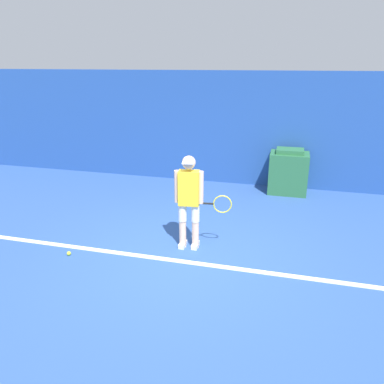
# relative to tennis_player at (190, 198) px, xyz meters

# --- Properties ---
(ground_plane) EXTENTS (24.00, 24.00, 0.00)m
(ground_plane) POSITION_rel_tennis_player_xyz_m (0.04, -0.31, -0.90)
(ground_plane) COLOR #2D5193
(back_wall) EXTENTS (24.00, 0.10, 2.84)m
(back_wall) POSITION_rel_tennis_player_xyz_m (0.04, 3.83, 0.52)
(back_wall) COLOR #234C99
(back_wall) RESTS_ON ground_plane
(court_baseline) EXTENTS (21.60, 0.10, 0.01)m
(court_baseline) POSITION_rel_tennis_player_xyz_m (0.04, -0.53, -0.89)
(court_baseline) COLOR white
(court_baseline) RESTS_ON ground_plane
(tennis_player) EXTENTS (0.95, 0.30, 1.62)m
(tennis_player) POSITION_rel_tennis_player_xyz_m (0.00, 0.00, 0.00)
(tennis_player) COLOR beige
(tennis_player) RESTS_ON ground_plane
(tennis_ball) EXTENTS (0.07, 0.07, 0.07)m
(tennis_ball) POSITION_rel_tennis_player_xyz_m (-1.86, -0.80, -0.86)
(tennis_ball) COLOR #D1E533
(tennis_ball) RESTS_ON ground_plane
(covered_chair) EXTENTS (0.90, 0.69, 1.09)m
(covered_chair) POSITION_rel_tennis_player_xyz_m (1.55, 3.39, -0.38)
(covered_chair) COLOR #28663D
(covered_chair) RESTS_ON ground_plane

